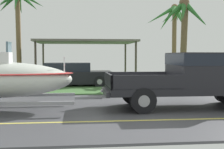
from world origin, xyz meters
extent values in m
cube|color=#424247|center=(0.00, 0.00, -0.03)|extent=(36.00, 8.00, 0.06)
cube|color=#3D6633|center=(0.00, 11.00, 0.00)|extent=(36.00, 14.00, 0.11)
cube|color=#DBCC4C|center=(0.00, -1.80, 0.00)|extent=(34.20, 0.12, 0.01)
cube|color=black|center=(1.48, 0.15, 0.63)|extent=(5.41, 2.08, 0.22)
cube|color=black|center=(1.86, 0.15, 1.31)|extent=(1.62, 2.08, 1.14)
cube|color=black|center=(1.86, 0.15, 1.65)|extent=(1.64, 2.10, 0.38)
cube|color=black|center=(-0.08, 0.15, 0.76)|extent=(2.27, 2.08, 0.04)
cube|color=black|center=(-0.08, 1.15, 0.96)|extent=(2.27, 0.08, 0.45)
cube|color=black|center=(-0.08, -0.85, 0.96)|extent=(2.27, 0.08, 0.45)
cube|color=black|center=(-1.18, 0.15, 0.96)|extent=(0.08, 2.08, 0.45)
cube|color=#333338|center=(-1.28, 0.15, 0.57)|extent=(0.12, 1.87, 0.16)
sphere|color=#B2B2B7|center=(-1.40, 0.15, 0.62)|extent=(0.10, 0.10, 0.10)
cylinder|color=black|center=(-0.20, 1.08, 0.40)|extent=(0.80, 0.28, 0.80)
cylinder|color=#9E9EA3|center=(-0.20, 1.08, 0.40)|extent=(0.36, 0.29, 0.36)
cylinder|color=black|center=(-0.20, -0.78, 0.40)|extent=(0.80, 0.28, 0.80)
cylinder|color=#9E9EA3|center=(-0.20, -0.78, 0.40)|extent=(0.36, 0.29, 0.36)
cube|color=gray|center=(-1.85, 0.15, 0.38)|extent=(0.90, 0.10, 0.08)
cube|color=gray|center=(-4.93, 1.17, 0.38)|extent=(5.26, 0.12, 0.10)
cube|color=silver|center=(-4.68, 0.15, 1.56)|extent=(0.70, 0.60, 0.65)
cube|color=slate|center=(-4.38, 0.15, 2.04)|extent=(0.06, 0.56, 0.36)
cylinder|color=silver|center=(-2.63, 0.15, 1.49)|extent=(0.04, 0.04, 0.50)
cube|color=black|center=(-2.55, 8.05, 0.53)|extent=(4.60, 1.84, 0.70)
cube|color=black|center=(-2.78, 8.05, 1.13)|extent=(2.58, 1.69, 0.50)
cylinder|color=black|center=(-0.98, 8.88, 0.33)|extent=(0.66, 0.22, 0.66)
cylinder|color=#9E9EA3|center=(-0.98, 8.88, 0.33)|extent=(0.30, 0.23, 0.30)
cylinder|color=black|center=(-0.98, 7.22, 0.33)|extent=(0.66, 0.22, 0.66)
cylinder|color=#9E9EA3|center=(-0.98, 7.22, 0.33)|extent=(0.30, 0.23, 0.30)
cylinder|color=black|center=(-4.11, 8.88, 0.33)|extent=(0.66, 0.22, 0.66)
cylinder|color=#9E9EA3|center=(-4.11, 8.88, 0.33)|extent=(0.30, 0.23, 0.30)
cylinder|color=black|center=(-4.11, 7.22, 0.33)|extent=(0.66, 0.22, 0.66)
cylinder|color=#9E9EA3|center=(-4.11, 7.22, 0.33)|extent=(0.30, 0.23, 0.30)
cylinder|color=#4C4238|center=(1.66, 14.83, 1.36)|extent=(0.14, 0.14, 2.73)
cylinder|color=#4C4238|center=(1.66, 10.27, 1.36)|extent=(0.14, 0.14, 2.73)
cylinder|color=#4C4238|center=(-4.88, 14.83, 1.36)|extent=(0.14, 0.14, 2.73)
cylinder|color=#4C4238|center=(-4.88, 10.27, 1.36)|extent=(0.14, 0.14, 2.73)
cube|color=#6B665B|center=(-1.61, 12.55, 2.80)|extent=(7.05, 5.06, 0.14)
cylinder|color=brown|center=(4.10, 7.89, 2.46)|extent=(0.38, 0.77, 4.93)
cone|color=#2D6B2D|center=(4.78, 7.87, 4.25)|extent=(1.58, 0.37, 1.56)
cone|color=#2D6B2D|center=(4.39, 8.72, 4.27)|extent=(1.07, 2.05, 1.64)
cone|color=#2D6B2D|center=(3.88, 8.52, 4.41)|extent=(0.78, 1.53, 1.25)
cone|color=#2D6B2D|center=(3.41, 7.83, 4.32)|extent=(1.65, 0.50, 1.47)
cone|color=#2D6B2D|center=(3.87, 7.34, 4.34)|extent=(0.93, 1.49, 1.43)
cone|color=#2D6B2D|center=(4.51, 7.19, 4.19)|extent=(1.27, 1.80, 1.74)
sphere|color=brown|center=(4.10, 7.89, 4.92)|extent=(0.60, 0.60, 0.60)
cylinder|color=brown|center=(-6.02, 10.80, 2.95)|extent=(0.31, 0.61, 5.90)
cone|color=#286028|center=(-5.20, 10.88, 5.45)|extent=(1.81, 0.51, 1.17)
cone|color=#286028|center=(-5.48, 11.40, 5.42)|extent=(1.48, 1.60, 1.27)
cone|color=#286028|center=(-6.00, 11.36, 5.28)|extent=(0.43, 1.42, 1.49)
cone|color=#286028|center=(-6.21, 11.34, 5.36)|extent=(0.87, 1.49, 1.37)
cone|color=#286028|center=(-6.52, 10.50, 5.22)|extent=(1.46, 1.08, 1.60)
cone|color=#286028|center=(-6.01, 10.19, 5.24)|extent=(0.37, 1.47, 1.55)
cylinder|color=brown|center=(4.34, 10.48, 2.52)|extent=(0.30, 0.32, 5.04)
cone|color=#387A38|center=(4.86, 10.53, 4.48)|extent=(1.35, 0.52, 1.38)
cone|color=#387A38|center=(4.65, 11.09, 4.67)|extent=(1.04, 1.55, 1.08)
cone|color=#387A38|center=(4.01, 11.08, 4.32)|extent=(1.04, 1.55, 1.65)
cone|color=#387A38|center=(3.39, 10.51, 4.49)|extent=(2.05, 0.36, 1.36)
cone|color=#387A38|center=(4.08, 9.90, 4.73)|extent=(0.97, 1.49, 0.98)
cone|color=#387A38|center=(4.55, 9.92, 4.27)|extent=(0.85, 1.52, 1.77)
sphere|color=brown|center=(4.34, 10.48, 5.04)|extent=(0.47, 0.47, 0.47)
camera|label=1|loc=(-2.20, -10.10, 1.77)|focal=49.84mm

